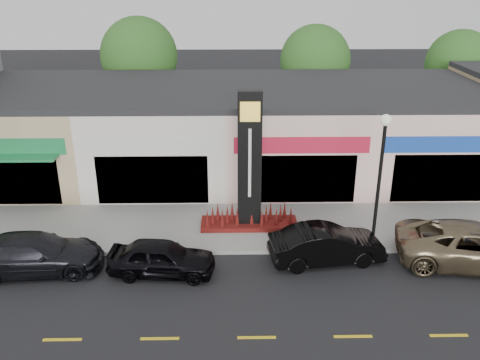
{
  "coord_description": "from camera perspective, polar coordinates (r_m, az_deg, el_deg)",
  "views": [
    {
      "loc": [
        2.28,
        -15.67,
        10.51
      ],
      "look_at": [
        2.6,
        4.0,
        2.41
      ],
      "focal_mm": 38.0,
      "sensor_mm": 36.0,
      "label": 1
    }
  ],
  "objects": [
    {
      "name": "ground",
      "position": [
        19.0,
        -7.81,
        -11.44
      ],
      "size": [
        120.0,
        120.0,
        0.0
      ],
      "primitive_type": "plane",
      "color": "black",
      "rests_on": "ground"
    },
    {
      "name": "sidewalk",
      "position": [
        22.69,
        -6.61,
        -5.17
      ],
      "size": [
        52.0,
        4.3,
        0.15
      ],
      "primitive_type": "cube",
      "color": "gray",
      "rests_on": "ground"
    },
    {
      "name": "curb",
      "position": [
        20.73,
        -7.18,
        -8.04
      ],
      "size": [
        52.0,
        0.2,
        0.15
      ],
      "primitive_type": "cube",
      "color": "gray",
      "rests_on": "ground"
    },
    {
      "name": "shop_beige",
      "position": [
        30.3,
        -21.82,
        5.22
      ],
      "size": [
        7.0,
        10.85,
        4.8
      ],
      "color": "tan",
      "rests_on": "ground"
    },
    {
      "name": "shop_cream",
      "position": [
        28.58,
        -8.53,
        5.63
      ],
      "size": [
        7.0,
        10.01,
        4.8
      ],
      "color": "silver",
      "rests_on": "ground"
    },
    {
      "name": "shop_pink_w",
      "position": [
        28.51,
        5.62,
        5.73
      ],
      "size": [
        7.0,
        10.01,
        4.8
      ],
      "color": "beige",
      "rests_on": "ground"
    },
    {
      "name": "shop_pink_e",
      "position": [
        30.12,
        19.04,
        5.51
      ],
      "size": [
        7.0,
        10.01,
        4.8
      ],
      "color": "beige",
      "rests_on": "ground"
    },
    {
      "name": "tree_rear_west",
      "position": [
        36.12,
        -11.25,
        13.53
      ],
      "size": [
        5.2,
        5.2,
        7.83
      ],
      "color": "#382619",
      "rests_on": "ground"
    },
    {
      "name": "tree_rear_mid",
      "position": [
        36.07,
        8.43,
        13.16
      ],
      "size": [
        4.8,
        4.8,
        7.29
      ],
      "color": "#382619",
      "rests_on": "ground"
    },
    {
      "name": "tree_rear_east",
      "position": [
        38.97,
        23.4,
        11.91
      ],
      "size": [
        4.6,
        4.6,
        6.94
      ],
      "color": "#382619",
      "rests_on": "ground"
    },
    {
      "name": "lamp_east_near",
      "position": [
        20.31,
        15.5,
        1.26
      ],
      "size": [
        0.44,
        0.44,
        5.47
      ],
      "color": "black",
      "rests_on": "sidewalk"
    },
    {
      "name": "pylon_sign",
      "position": [
        21.52,
        1.06,
        -0.13
      ],
      "size": [
        4.2,
        1.3,
        6.0
      ],
      "color": "#51110D",
      "rests_on": "sidewalk"
    },
    {
      "name": "car_dark_sedan",
      "position": [
        20.67,
        -22.13,
        -7.68
      ],
      "size": [
        2.49,
        5.21,
        1.47
      ],
      "primitive_type": "imported",
      "rotation": [
        0.0,
        0.0,
        1.66
      ],
      "color": "black",
      "rests_on": "ground"
    },
    {
      "name": "car_black_sedan",
      "position": [
        19.26,
        -8.78,
        -8.63
      ],
      "size": [
        1.91,
        4.07,
        1.35
      ],
      "primitive_type": "imported",
      "rotation": [
        0.0,
        0.0,
        1.49
      ],
      "color": "black",
      "rests_on": "ground"
    },
    {
      "name": "car_black_conv",
      "position": [
        20.05,
        9.71,
        -7.18
      ],
      "size": [
        2.15,
        4.59,
        1.46
      ],
      "primitive_type": "imported",
      "rotation": [
        0.0,
        0.0,
        1.71
      ],
      "color": "black",
      "rests_on": "ground"
    },
    {
      "name": "car_gold_suv",
      "position": [
        21.52,
        24.86,
        -6.69
      ],
      "size": [
        3.65,
        6.21,
        1.62
      ],
      "primitive_type": "imported",
      "rotation": [
        0.0,
        0.0,
        1.4
      ],
      "color": "#7A694D",
      "rests_on": "ground"
    }
  ]
}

